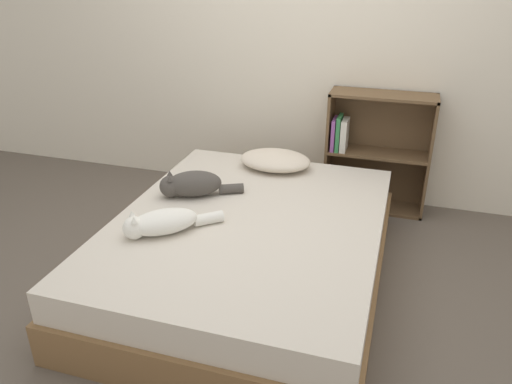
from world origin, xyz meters
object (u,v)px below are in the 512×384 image
Objects in this scene: bed at (249,250)px; bookshelf at (374,149)px; cat_light at (162,222)px; pillow at (275,160)px; cat_dark at (191,184)px.

bed is 1.35m from bookshelf.
pillow is at bearing -147.92° from cat_light.
bookshelf reaches higher than bed.
pillow is (-0.05, 0.74, 0.26)m from bed.
cat_dark is (-0.37, -0.57, 0.02)m from pillow.
pillow is 1.04× the size of cat_light.
cat_light is 0.98× the size of cat_dark.
cat_light is at bearing -108.30° from pillow.
cat_dark reaches higher than pillow.
cat_light is (-0.39, -0.28, 0.26)m from bed.
bed is 3.92× the size of pillow.
bookshelf is at bearing 36.08° from pillow.
bookshelf reaches higher than cat_dark.
bookshelf is (0.62, 0.45, -0.01)m from pillow.
pillow reaches higher than bed.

